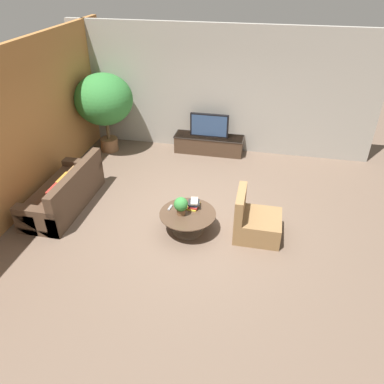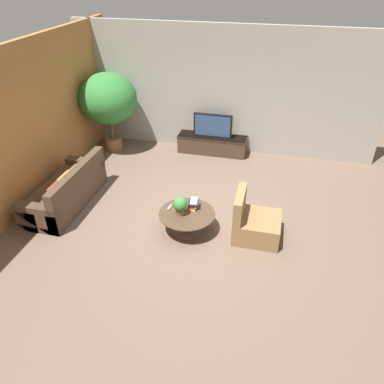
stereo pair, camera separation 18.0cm
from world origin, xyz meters
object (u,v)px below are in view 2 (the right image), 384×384
object	(u,v)px
couch_by_wall	(67,191)
potted_plant_tabletop	(180,205)
media_console	(212,144)
potted_palm_tall	(108,100)
coffee_table	(187,218)
armchair_wicker	(254,223)
television	(213,126)

from	to	relation	value
couch_by_wall	potted_plant_tabletop	size ratio (longest dim) A/B	6.01
media_console	potted_plant_tabletop	world-z (taller)	potted_plant_tabletop
potted_palm_tall	potted_plant_tabletop	distance (m)	3.92
coffee_table	media_console	bearing A→B (deg)	93.10
armchair_wicker	potted_palm_tall	xyz separation A→B (m)	(-3.86, 2.69, 1.03)
armchair_wicker	potted_plant_tabletop	world-z (taller)	armchair_wicker
potted_plant_tabletop	media_console	bearing A→B (deg)	91.14
television	potted_palm_tall	size ratio (longest dim) A/B	0.49
potted_palm_tall	potted_plant_tabletop	xyz separation A→B (m)	(2.56, -2.87, -0.73)
television	coffee_table	distance (m)	3.26
couch_by_wall	television	bearing A→B (deg)	141.48
armchair_wicker	potted_palm_tall	world-z (taller)	potted_palm_tall
potted_plant_tabletop	television	bearing A→B (deg)	91.14
armchair_wicker	potted_plant_tabletop	size ratio (longest dim) A/B	2.58
media_console	armchair_wicker	bearing A→B (deg)	-66.34
couch_by_wall	armchair_wicker	xyz separation A→B (m)	(3.71, -0.14, -0.02)
potted_palm_tall	media_console	bearing A→B (deg)	9.18
coffee_table	potted_palm_tall	bearing A→B (deg)	133.43
television	coffee_table	size ratio (longest dim) A/B	0.94
media_console	armchair_wicker	size ratio (longest dim) A/B	2.00
television	potted_plant_tabletop	distance (m)	3.28
media_console	potted_palm_tall	size ratio (longest dim) A/B	0.89
couch_by_wall	potted_plant_tabletop	distance (m)	2.45
television	potted_plant_tabletop	bearing A→B (deg)	-88.86
coffee_table	potted_plant_tabletop	distance (m)	0.32
coffee_table	potted_palm_tall	world-z (taller)	potted_palm_tall
coffee_table	television	bearing A→B (deg)	93.10
coffee_table	couch_by_wall	bearing A→B (deg)	173.88
armchair_wicker	coffee_table	bearing A→B (deg)	96.42
television	potted_palm_tall	bearing A→B (deg)	-170.86
media_console	couch_by_wall	world-z (taller)	couch_by_wall
couch_by_wall	armchair_wicker	size ratio (longest dim) A/B	2.33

